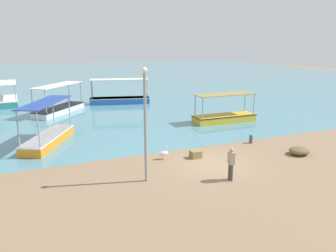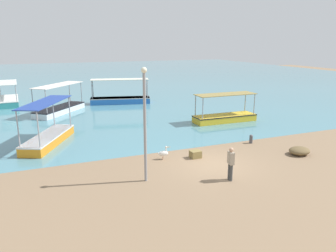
# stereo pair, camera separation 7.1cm
# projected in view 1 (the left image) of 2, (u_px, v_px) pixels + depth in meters

# --- Properties ---
(ground) EXTENTS (120.00, 120.00, 0.00)m
(ground) POSITION_uv_depth(u_px,v_px,m) (213.00, 164.00, 18.30)
(ground) COLOR #866B50
(harbor_water) EXTENTS (110.00, 90.00, 0.00)m
(harbor_water) POSITION_uv_depth(u_px,v_px,m) (84.00, 78.00, 61.25)
(harbor_water) COLOR teal
(harbor_water) RESTS_ON ground
(fishing_boat_far_right) EXTENTS (5.48, 1.75, 2.38)m
(fishing_boat_far_right) POSITION_uv_depth(u_px,v_px,m) (224.00, 116.00, 27.87)
(fishing_boat_far_right) COLOR gold
(fishing_boat_far_right) RESTS_ON harbor_water
(fishing_boat_near_right) EXTENTS (6.63, 3.09, 2.67)m
(fishing_boat_near_right) POSITION_uv_depth(u_px,v_px,m) (120.00, 99.00, 35.88)
(fishing_boat_near_right) COLOR blue
(fishing_boat_near_right) RESTS_ON harbor_water
(fishing_boat_far_left) EXTENTS (5.19, 5.80, 2.70)m
(fishing_boat_far_left) POSITION_uv_depth(u_px,v_px,m) (59.00, 108.00, 31.13)
(fishing_boat_far_left) COLOR silver
(fishing_boat_far_left) RESTS_ON harbor_water
(fishing_boat_near_left) EXTENTS (2.20, 5.52, 2.39)m
(fishing_boat_near_left) POSITION_uv_depth(u_px,v_px,m) (8.00, 100.00, 35.31)
(fishing_boat_near_left) COLOR teal
(fishing_boat_near_left) RESTS_ON harbor_water
(fishing_boat_outer) EXTENTS (3.82, 5.72, 2.85)m
(fishing_boat_outer) POSITION_uv_depth(u_px,v_px,m) (48.00, 136.00, 21.74)
(fishing_boat_outer) COLOR orange
(fishing_boat_outer) RESTS_ON harbor_water
(pelican) EXTENTS (0.80, 0.41, 0.80)m
(pelican) POSITION_uv_depth(u_px,v_px,m) (164.00, 153.00, 18.97)
(pelican) COLOR #E0997A
(pelican) RESTS_ON ground
(lamp_post) EXTENTS (0.28, 0.28, 5.55)m
(lamp_post) POSITION_uv_depth(u_px,v_px,m) (145.00, 119.00, 15.35)
(lamp_post) COLOR gray
(lamp_post) RESTS_ON ground
(mooring_bollard) EXTENTS (0.23, 0.23, 0.60)m
(mooring_bollard) POSITION_uv_depth(u_px,v_px,m) (251.00, 138.00, 22.01)
(mooring_bollard) COLOR #47474C
(mooring_bollard) RESTS_ON ground
(fisherman_standing) EXTENTS (0.27, 0.43, 1.69)m
(fisherman_standing) POSITION_uv_depth(u_px,v_px,m) (231.00, 163.00, 16.00)
(fisherman_standing) COLOR #3F4141
(fisherman_standing) RESTS_ON ground
(net_pile) EXTENTS (1.30, 1.11, 0.48)m
(net_pile) POSITION_uv_depth(u_px,v_px,m) (299.00, 151.00, 19.82)
(net_pile) COLOR brown
(net_pile) RESTS_ON ground
(cargo_crate) EXTENTS (0.63, 0.53, 0.43)m
(cargo_crate) POSITION_uv_depth(u_px,v_px,m) (196.00, 154.00, 19.27)
(cargo_crate) COLOR olive
(cargo_crate) RESTS_ON ground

